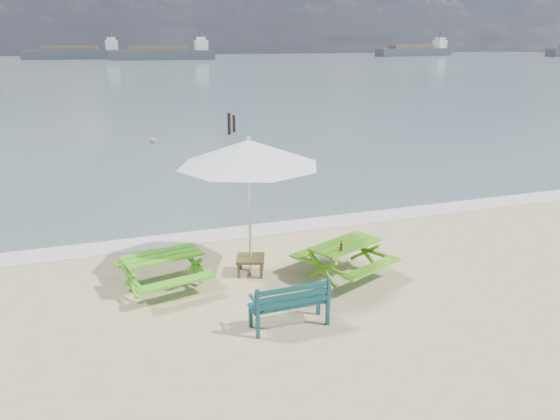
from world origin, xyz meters
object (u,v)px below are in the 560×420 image
object	(u,v)px
patio_umbrella	(249,153)
beer_bottle	(341,248)
picnic_table_left	(163,272)
side_table	(251,265)
swimmer	(154,155)
picnic_table_right	(345,261)
park_bench	(289,312)

from	to	relation	value
patio_umbrella	beer_bottle	distance (m)	2.50
picnic_table_left	beer_bottle	xyz separation A→B (m)	(3.20, -1.00, 0.45)
beer_bottle	patio_umbrella	bearing A→B (deg)	142.85
side_table	swimmer	distance (m)	15.37
picnic_table_right	beer_bottle	world-z (taller)	beer_bottle
picnic_table_left	patio_umbrella	world-z (taller)	patio_umbrella
beer_bottle	side_table	bearing A→B (deg)	142.85
park_bench	patio_umbrella	world-z (taller)	patio_umbrella
park_bench	patio_umbrella	bearing A→B (deg)	90.00
picnic_table_right	side_table	xyz separation A→B (m)	(-1.72, 0.74, -0.15)
picnic_table_right	side_table	size ratio (longest dim) A/B	2.96
patio_umbrella	beer_bottle	xyz separation A→B (m)	(1.46, -1.10, -1.70)
picnic_table_right	patio_umbrella	size ratio (longest dim) A/B	0.59
side_table	swimmer	xyz separation A→B (m)	(-0.08, 15.35, -0.71)
park_bench	side_table	bearing A→B (deg)	90.00
beer_bottle	swimmer	world-z (taller)	beer_bottle
park_bench	beer_bottle	xyz separation A→B (m)	(1.46, 1.12, 0.53)
swimmer	patio_umbrella	bearing A→B (deg)	-89.69
picnic_table_right	park_bench	xyz separation A→B (m)	(-1.72, -1.48, -0.09)
picnic_table_right	park_bench	size ratio (longest dim) A/B	1.59
patio_umbrella	swimmer	xyz separation A→B (m)	(-0.08, 15.35, -3.00)
beer_bottle	picnic_table_right	bearing A→B (deg)	53.62
patio_umbrella	swimmer	size ratio (longest dim) A/B	2.27
park_bench	picnic_table_left	bearing A→B (deg)	129.48
side_table	picnic_table_left	bearing A→B (deg)	-176.64
patio_umbrella	beer_bottle	size ratio (longest dim) A/B	15.53
picnic_table_right	swimmer	xyz separation A→B (m)	(-1.80, 16.10, -0.86)
picnic_table_left	beer_bottle	distance (m)	3.38
patio_umbrella	beer_bottle	bearing A→B (deg)	-37.15
park_bench	beer_bottle	world-z (taller)	beer_bottle
picnic_table_left	patio_umbrella	distance (m)	2.77
side_table	patio_umbrella	size ratio (longest dim) A/B	0.20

